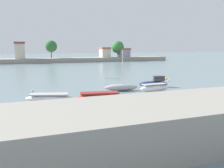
{
  "coord_description": "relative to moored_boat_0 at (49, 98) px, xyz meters",
  "views": [
    {
      "loc": [
        -14.11,
        -22.13,
        6.21
      ],
      "look_at": [
        -2.08,
        9.05,
        1.14
      ],
      "focal_mm": 39.76,
      "sensor_mm": 36.0,
      "label": 1
    }
  ],
  "objects": [
    {
      "name": "ground_plane",
      "position": [
        10.81,
        -6.31,
        -0.43
      ],
      "size": [
        400.0,
        400.0,
        0.0
      ],
      "primitive_type": "plane",
      "color": "slate"
    },
    {
      "name": "moored_boat_0",
      "position": [
        0.0,
        0.0,
        0.0
      ],
      "size": [
        5.65,
        3.29,
        0.89
      ],
      "rotation": [
        0.0,
        0.0,
        -0.32
      ],
      "color": "white",
      "rests_on": "ground"
    },
    {
      "name": "moored_boat_1",
      "position": [
        5.37,
        -2.01,
        0.07
      ],
      "size": [
        5.67,
        2.55,
        1.05
      ],
      "rotation": [
        0.0,
        0.0,
        -0.17
      ],
      "color": "#C63833",
      "rests_on": "ground"
    },
    {
      "name": "moored_boat_2",
      "position": [
        10.36,
        3.37,
        0.08
      ],
      "size": [
        4.93,
        2.42,
        5.7
      ],
      "rotation": [
        0.0,
        0.0,
        -0.21
      ],
      "color": "#9E9EA3",
      "rests_on": "ground"
    },
    {
      "name": "moored_boat_3",
      "position": [
        14.26,
        0.85,
        0.13
      ],
      "size": [
        4.54,
        1.67,
        1.14
      ],
      "rotation": [
        0.0,
        0.0,
        0.07
      ],
      "color": "white",
      "rests_on": "ground"
    },
    {
      "name": "moored_boat_4",
      "position": [
        16.47,
        4.49,
        0.2
      ],
      "size": [
        4.65,
        2.47,
        1.71
      ],
      "rotation": [
        0.0,
        0.0,
        -0.28
      ],
      "color": "navy",
      "rests_on": "ground"
    },
    {
      "name": "mooring_buoy_0",
      "position": [
        -1.47,
        6.82,
        -0.26
      ],
      "size": [
        0.33,
        0.33,
        0.33
      ],
      "primitive_type": "sphere",
      "color": "white",
      "rests_on": "ground"
    },
    {
      "name": "mooring_buoy_1",
      "position": [
        22.21,
        9.23,
        -0.28
      ],
      "size": [
        0.3,
        0.3,
        0.3
      ],
      "primitive_type": "sphere",
      "color": "white",
      "rests_on": "ground"
    },
    {
      "name": "mooring_buoy_2",
      "position": [
        15.69,
        -3.4,
        -0.26
      ],
      "size": [
        0.33,
        0.33,
        0.33
      ],
      "primitive_type": "sphere",
      "color": "red",
      "rests_on": "ground"
    },
    {
      "name": "mooring_buoy_3",
      "position": [
        22.85,
        11.04,
        -0.22
      ],
      "size": [
        0.41,
        0.41,
        0.41
      ],
      "primitive_type": "sphere",
      "color": "yellow",
      "rests_on": "ground"
    },
    {
      "name": "distant_shoreline",
      "position": [
        11.07,
        71.69,
        1.58
      ],
      "size": [
        96.64,
        10.26,
        8.61
      ],
      "color": "gray",
      "rests_on": "ground"
    }
  ]
}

